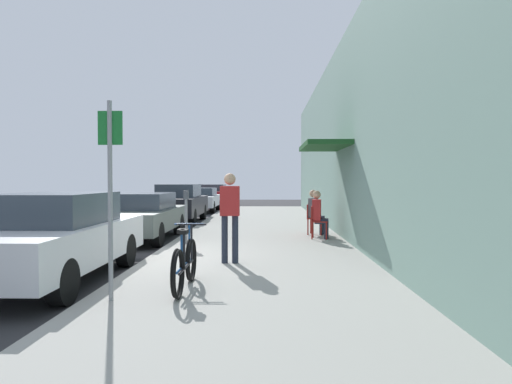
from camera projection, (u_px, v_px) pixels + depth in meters
ground_plane at (145, 264)px, 9.01m from camera, size 60.00×60.00×0.00m
sidewalk_slab at (259, 247)px, 10.95m from camera, size 4.50×32.00×0.12m
building_facade at (358, 134)px, 10.83m from camera, size 1.40×32.00×5.59m
parked_car_0 at (53, 237)px, 7.44m from camera, size 1.80×4.40×1.47m
parked_car_1 at (142, 215)px, 12.70m from camera, size 1.80×4.40×1.32m
parked_car_2 at (179, 203)px, 18.04m from camera, size 1.80×4.40×1.53m
parked_car_3 at (201, 199)px, 24.12m from camera, size 1.80×4.40×1.27m
parked_car_4 at (214, 194)px, 30.01m from camera, size 1.80×4.40×1.41m
parking_meter at (186, 213)px, 11.08m from camera, size 0.12×0.10×1.32m
street_sign at (110, 184)px, 5.84m from camera, size 0.32×0.06×2.60m
bicycle_0 at (186, 265)px, 6.44m from camera, size 0.46×1.71×0.90m
bicycle_1 at (184, 264)px, 6.52m from camera, size 0.46×1.71×0.90m
cafe_chair_0 at (317, 220)px, 12.08m from camera, size 0.51×0.51×0.87m
seated_patron_0 at (319, 213)px, 12.06m from camera, size 0.47×0.42×1.29m
cafe_chair_1 at (313, 217)px, 13.02m from camera, size 0.55×0.55×0.87m
seated_patron_1 at (315, 210)px, 12.99m from camera, size 0.51×0.46×1.29m
pedestrian_standing at (230, 210)px, 8.49m from camera, size 0.36×0.22×1.70m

